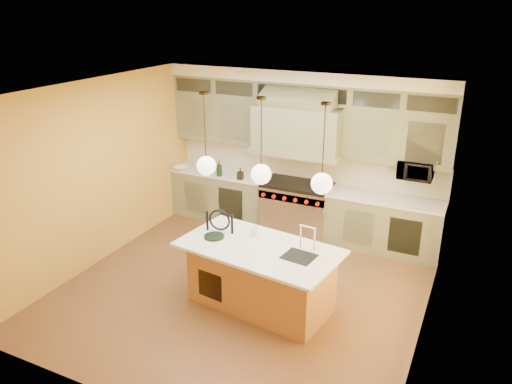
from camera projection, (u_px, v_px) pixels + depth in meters
The scene contains 18 objects.
floor at pixel (243, 289), 7.33m from camera, with size 5.00×5.00×0.00m, color brown.
ceiling at pixel (241, 91), 6.29m from camera, with size 5.00×5.00×0.00m, color white.
wall_back at pixel (306, 151), 8.92m from camera, with size 5.00×5.00×0.00m, color gold.
wall_front at pixel (122, 285), 4.70m from camera, with size 5.00×5.00×0.00m, color gold.
wall_left at pixel (100, 172), 7.82m from camera, with size 5.00×5.00×0.00m, color gold.
wall_right at pixel (433, 231), 5.80m from camera, with size 5.00×5.00×0.00m, color gold.
back_cabinetry at pixel (300, 156), 8.70m from camera, with size 5.00×0.77×2.90m.
range at pixel (297, 208), 8.96m from camera, with size 1.20×0.74×0.96m.
kitchen_island at pixel (261, 275), 6.78m from camera, with size 2.25×1.41×1.35m.
counter_stool at pixel (216, 249), 6.96m from camera, with size 0.49×0.49×1.26m.
microwave at pixel (416, 170), 7.92m from camera, with size 0.54×0.37×0.30m, color black.
oil_bottle_a at pixel (219, 169), 9.15m from camera, with size 0.11×0.11×0.29m, color black.
oil_bottle_b at pixel (240, 174), 8.99m from camera, with size 0.10×0.10×0.21m, color black.
fruit_bowl at pixel (181, 168), 9.53m from camera, with size 0.27×0.27×0.07m, color white.
cup at pixel (254, 232), 6.89m from camera, with size 0.11×0.11×0.10m, color white.
pendant_left at pixel (206, 164), 6.58m from camera, with size 0.26×0.26×1.11m.
pendant_center at pixel (261, 172), 6.26m from camera, with size 0.26×0.26×1.11m.
pendant_right at pixel (322, 181), 5.94m from camera, with size 0.26×0.26×1.11m.
Camera 1 is at (2.90, -5.63, 3.95)m, focal length 35.00 mm.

